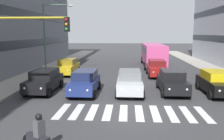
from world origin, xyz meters
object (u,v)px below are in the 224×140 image
at_px(car_3, 85,82).
at_px(car_2, 130,82).
at_px(car_1, 172,81).
at_px(car_4, 44,81).
at_px(bus_behind_traffic, 153,53).
at_px(traffic_light_gantry, 9,47).
at_px(motorcycle_with_rider, 38,137).
at_px(car_row2_0, 157,68).
at_px(car_row2_1, 68,67).
at_px(car_0, 216,83).
at_px(street_lamp_right, 49,31).

bearing_deg(car_3, car_2, -175.82).
relative_size(car_1, car_4, 1.00).
xyz_separation_m(bus_behind_traffic, traffic_light_gantry, (9.84, 19.75, 1.88)).
bearing_deg(motorcycle_with_rider, car_row2_0, -111.18).
relative_size(car_3, car_row2_0, 1.00).
bearing_deg(car_row2_0, car_1, 92.83).
height_order(car_row2_0, car_row2_1, same).
bearing_deg(car_2, car_3, 4.18).
bearing_deg(motorcycle_with_rider, car_2, -110.85).
height_order(bus_behind_traffic, motorcycle_with_rider, bus_behind_traffic).
bearing_deg(bus_behind_traffic, car_1, 90.00).
xyz_separation_m(car_2, car_3, (3.35, 0.24, 0.00)).
height_order(car_0, car_1, same).
distance_m(car_2, traffic_light_gantry, 8.71).
distance_m(bus_behind_traffic, street_lamp_right, 14.16).
xyz_separation_m(car_2, car_row2_1, (6.69, -7.61, 0.00)).
bearing_deg(street_lamp_right, car_2, 138.76).
bearing_deg(car_1, bus_behind_traffic, -90.00).
distance_m(car_0, motorcycle_with_rider, 13.57).
xyz_separation_m(car_row2_0, traffic_light_gantry, (9.51, 12.15, 2.86)).
bearing_deg(car_2, car_1, -172.19).
distance_m(car_3, street_lamp_right, 10.04).
bearing_deg(car_0, car_row2_1, -29.60).
relative_size(car_2, bus_behind_traffic, 0.42).
relative_size(car_1, bus_behind_traffic, 0.42).
relative_size(car_2, car_row2_1, 1.00).
relative_size(car_3, bus_behind_traffic, 0.42).
height_order(bus_behind_traffic, street_lamp_right, street_lamp_right).
height_order(car_4, car_row2_0, same).
distance_m(car_2, car_3, 3.36).
xyz_separation_m(car_3, street_lamp_right, (5.18, -7.72, 3.81)).
bearing_deg(bus_behind_traffic, car_3, 66.54).
distance_m(car_3, car_4, 3.22).
height_order(car_1, car_row2_1, same).
distance_m(car_1, car_2, 3.24).
relative_size(car_2, car_4, 1.00).
height_order(car_3, car_4, same).
bearing_deg(car_3, car_row2_0, -129.63).
bearing_deg(car_row2_0, car_4, 37.46).
xyz_separation_m(car_3, motorcycle_with_rider, (0.13, 8.89, -0.24)).
bearing_deg(car_row2_1, motorcycle_with_rider, 100.84).
bearing_deg(car_2, traffic_light_gantry, 36.34).
xyz_separation_m(car_row2_1, traffic_light_gantry, (-0.06, 12.49, 2.86)).
relative_size(bus_behind_traffic, traffic_light_gantry, 1.91).
distance_m(car_2, motorcycle_with_rider, 9.78).
bearing_deg(car_3, car_1, -174.03).
relative_size(car_2, car_row2_0, 1.00).
xyz_separation_m(car_0, bus_behind_traffic, (3.17, -14.69, 0.97)).
relative_size(car_3, traffic_light_gantry, 0.81).
bearing_deg(car_4, bus_behind_traffic, -123.37).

